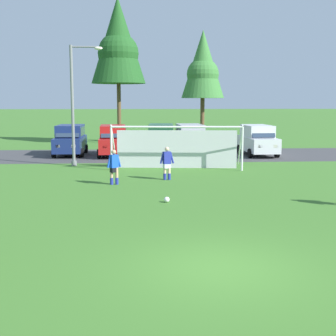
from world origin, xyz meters
The scene contains 14 objects.
ground_plane centered at (0.00, 15.00, 0.00)m, with size 400.00×400.00×0.00m, color #3D7028.
parking_lot_strip centered at (0.00, 23.07, 0.00)m, with size 52.00×8.40×0.01m, color #3D3D3F.
soccer_ball centered at (-0.80, 7.22, 0.11)m, with size 0.22×0.22×0.22m.
soccer_goal centered at (0.33, 16.33, 1.29)m, with size 7.57×2.65×2.57m.
player_striker_near centered at (-3.02, 11.28, 0.82)m, with size 0.68×0.46×1.64m.
player_midfield_center centered at (-0.47, 12.45, 0.82)m, with size 0.75×0.35×1.64m.
parked_car_slot_far_left centered at (-6.74, 23.50, 1.11)m, with size 2.14×4.60×2.16m.
parked_car_slot_left centered at (-3.65, 22.91, 1.11)m, with size 2.27×4.67×2.16m.
parked_car_slot_center_left centered at (-0.18, 24.20, 1.11)m, with size 2.39×4.73×2.16m.
parked_car_slot_center centered at (1.97, 23.95, 1.11)m, with size 2.33×4.70×2.16m.
parked_car_slot_center_right centered at (6.66, 22.55, 1.11)m, with size 2.30×4.68×2.16m.
tree_left_edge centered at (-3.60, 32.89, 9.00)m, with size 4.90×4.90×13.07m.
tree_mid_left centered at (3.75, 30.43, 6.80)m, with size 3.71×3.71×9.90m.
street_lamp centered at (-5.57, 17.87, 3.69)m, with size 2.00×0.32×7.11m.
Camera 1 is at (-1.88, -10.40, 3.88)m, focal length 50.03 mm.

